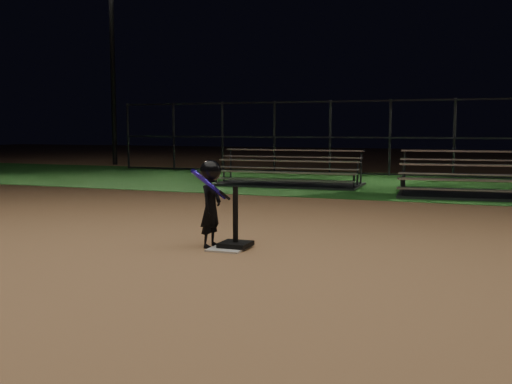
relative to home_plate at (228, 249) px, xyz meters
name	(u,v)px	position (x,y,z in m)	size (l,w,h in m)	color
ground	(228,250)	(0.00, 0.00, -0.01)	(80.00, 80.00, 0.00)	#AF7B4F
grass_strip	(372,183)	(0.00, 10.00, -0.01)	(60.00, 8.00, 0.01)	#1D521A
home_plate	(228,249)	(0.00, 0.00, 0.00)	(0.45, 0.45, 0.02)	beige
batting_tee	(236,236)	(0.06, 0.12, 0.16)	(0.38, 0.38, 0.79)	black
child_batter	(211,201)	(-0.27, 0.08, 0.60)	(0.40, 0.62, 1.15)	black
bleacher_left	(288,178)	(-2.05, 8.62, 0.19)	(4.03, 2.08, 0.97)	silver
bleacher_right	(495,188)	(3.22, 7.64, 0.20)	(4.40, 2.41, 1.04)	silver
backstop_fence	(390,138)	(0.00, 13.00, 1.24)	(20.08, 0.08, 2.50)	#38383D
light_pole_left	(111,47)	(-12.00, 14.94, 4.93)	(0.90, 0.53, 8.30)	#2D2D30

